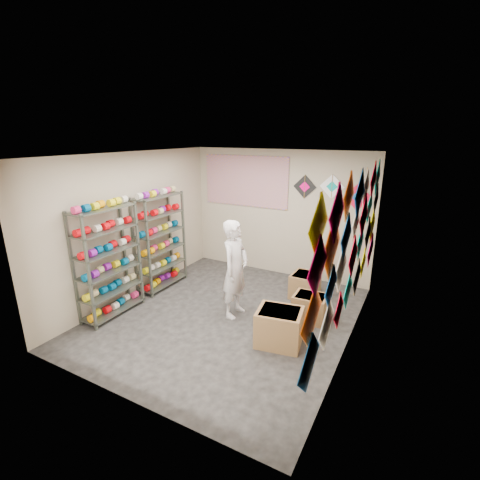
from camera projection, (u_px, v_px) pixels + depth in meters
The scene contains 12 objects.
ground at pixel (227, 316), 5.98m from camera, with size 4.50×4.50×0.00m, color black.
room_walls at pixel (225, 223), 5.50m from camera, with size 4.50×4.50×4.50m.
shelf_rack_front at pixel (108, 262), 5.79m from camera, with size 0.40×1.10×1.90m, color #4C5147.
shelf_rack_back at pixel (160, 242), 6.89m from camera, with size 0.40×1.10×1.90m, color #4C5147.
string_spools at pixel (136, 246), 6.31m from camera, with size 0.12×2.36×0.12m.
kite_wall_display at pixel (354, 242), 4.59m from camera, with size 0.05×4.35×2.02m.
back_wall_kites at pixel (332, 190), 6.79m from camera, with size 1.56×0.02×0.67m.
poster at pixel (246, 181), 7.63m from camera, with size 2.00×0.01×1.10m, color #7F53B4.
shopkeeper at pixel (235, 269), 5.80m from camera, with size 0.41×0.62×1.68m, color beige.
carton_a at pixel (279, 327), 5.12m from camera, with size 0.65×0.54×0.54m, color brown.
carton_b at pixel (310, 307), 5.81m from camera, with size 0.54×0.44×0.44m, color brown.
carton_c at pixel (305, 286), 6.62m from camera, with size 0.48×0.53×0.46m, color brown.
Camera 1 is at (2.73, -4.59, 3.01)m, focal length 26.00 mm.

